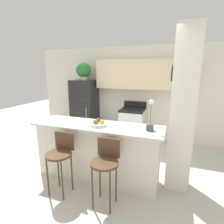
# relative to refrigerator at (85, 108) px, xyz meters

# --- Properties ---
(ground_plane) EXTENTS (14.00, 14.00, 0.00)m
(ground_plane) POSITION_rel_refrigerator_xyz_m (1.24, -1.86, -0.82)
(ground_plane) COLOR beige
(wall_back) EXTENTS (5.60, 0.38, 2.55)m
(wall_back) POSITION_rel_refrigerator_xyz_m (1.40, 0.29, 0.68)
(wall_back) COLOR silver
(wall_back) RESTS_ON ground_plane
(pillar_right) EXTENTS (0.38, 0.32, 2.55)m
(pillar_right) POSITION_rel_refrigerator_xyz_m (2.58, -1.63, 0.46)
(pillar_right) COLOR silver
(pillar_right) RESTS_ON ground_plane
(counter_bar) EXTENTS (2.24, 0.64, 1.01)m
(counter_bar) POSITION_rel_refrigerator_xyz_m (1.24, -1.86, -0.32)
(counter_bar) COLOR silver
(counter_bar) RESTS_ON ground_plane
(refrigerator) EXTENTS (0.66, 0.64, 1.65)m
(refrigerator) POSITION_rel_refrigerator_xyz_m (0.00, 0.00, 0.00)
(refrigerator) COLOR black
(refrigerator) RESTS_ON ground_plane
(stove_range) EXTENTS (0.62, 0.60, 1.07)m
(stove_range) POSITION_rel_refrigerator_xyz_m (1.42, 0.03, -0.36)
(stove_range) COLOR white
(stove_range) RESTS_ON ground_plane
(bar_stool_left) EXTENTS (0.40, 0.40, 0.96)m
(bar_stool_left) POSITION_rel_refrigerator_xyz_m (0.86, -2.40, -0.17)
(bar_stool_left) COLOR #4C331E
(bar_stool_left) RESTS_ON ground_plane
(bar_stool_right) EXTENTS (0.40, 0.40, 0.96)m
(bar_stool_right) POSITION_rel_refrigerator_xyz_m (1.61, -2.40, -0.17)
(bar_stool_right) COLOR #4C331E
(bar_stool_right) RESTS_ON ground_plane
(potted_plant_on_fridge) EXTENTS (0.41, 0.41, 0.48)m
(potted_plant_on_fridge) POSITION_rel_refrigerator_xyz_m (-0.00, 0.00, 1.09)
(potted_plant_on_fridge) COLOR silver
(potted_plant_on_fridge) RESTS_ON refrigerator
(orchid_vase) EXTENTS (0.11, 0.11, 0.48)m
(orchid_vase) POSITION_rel_refrigerator_xyz_m (2.13, -1.86, 0.33)
(orchid_vase) COLOR #4C4C51
(orchid_vase) RESTS_ON counter_bar
(fruit_bowl) EXTENTS (0.28, 0.28, 0.12)m
(fruit_bowl) POSITION_rel_refrigerator_xyz_m (1.30, -1.91, 0.22)
(fruit_bowl) COLOR silver
(fruit_bowl) RESTS_ON counter_bar
(trash_bin) EXTENTS (0.28, 0.28, 0.38)m
(trash_bin) POSITION_rel_refrigerator_xyz_m (0.55, -0.21, -0.63)
(trash_bin) COLOR black
(trash_bin) RESTS_ON ground_plane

